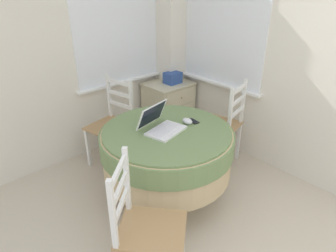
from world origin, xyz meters
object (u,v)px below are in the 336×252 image
Objects in this scene: computer_mouse at (187,121)px; storage_box at (173,78)px; dining_chair_camera_near at (145,229)px; laptop at (161,125)px; cell_phone at (193,121)px; dining_chair_near_back_window at (113,124)px; corner_cabinet at (168,108)px; round_dining_table at (167,148)px; dining_chair_near_right_window at (222,125)px.

storage_box is (0.74, 0.98, 0.01)m from computer_mouse.
laptop is at bearing 41.72° from dining_chair_camera_near.
laptop is 0.33m from cell_phone.
dining_chair_near_back_window is at bearing -175.66° from storage_box.
cell_phone is 0.12× the size of dining_chair_camera_near.
dining_chair_camera_near is 2.23m from storage_box.
storage_box is (0.03, -0.04, 0.42)m from corner_cabinet.
storage_box is at bearing 42.73° from laptop.
cell_phone reaches higher than corner_cabinet.
computer_mouse is 0.98m from dining_chair_near_back_window.
computer_mouse is at bearing 176.19° from cell_phone.
storage_box is at bearing 44.83° from round_dining_table.
dining_chair_near_back_window is at bearing 90.50° from round_dining_table.
computer_mouse is 1.23m from storage_box.
laptop is 1.35m from storage_box.
cell_phone is at bearing -124.09° from storage_box.
dining_chair_near_back_window is 1.57m from dining_chair_camera_near.
dining_chair_near_back_window is at bearing 107.82° from cell_phone.
storage_box is (1.63, 1.49, 0.30)m from dining_chair_camera_near.
corner_cabinet is at bearing 55.43° from computer_mouse.
dining_chair_near_back_window is at bearing 137.27° from dining_chair_near_right_window.
dining_chair_near_right_window reaches higher than round_dining_table.
dining_chair_near_right_window is at bearing 21.27° from dining_chair_camera_near.
cell_phone is (0.07, -0.00, -0.02)m from computer_mouse.
computer_mouse is at bearing 29.49° from dining_chair_camera_near.
round_dining_table is 11.25× the size of computer_mouse.
dining_chair_near_back_window is 1.00× the size of dining_chair_camera_near.
storage_box is at bearing 42.34° from dining_chair_camera_near.
round_dining_table reaches higher than corner_cabinet.
storage_box reaches higher than corner_cabinet.
round_dining_table is at bearing -135.17° from storage_box.
corner_cabinet is at bearing 43.71° from dining_chair_camera_near.
dining_chair_camera_near is at bearing -115.40° from dining_chair_near_back_window.
laptop is 0.26m from computer_mouse.
round_dining_table is 1.21× the size of dining_chair_camera_near.
cell_phone is 0.65m from dining_chair_near_right_window.
dining_chair_near_right_window and dining_chair_camera_near have the same top height.
laptop reaches higher than storage_box.
storage_box is (0.95, 0.95, 0.22)m from round_dining_table.
dining_chair_near_back_window is at bearing 103.78° from computer_mouse.
round_dining_table is 1.21× the size of dining_chair_near_back_window.
laptop is at bearing -135.03° from corner_cabinet.
corner_cabinet is 0.42m from storage_box.
dining_chair_near_back_window is at bearing -172.95° from corner_cabinet.
corner_cabinet is at bearing 7.05° from dining_chair_near_back_window.
storage_box is (0.08, 0.88, 0.30)m from dining_chair_near_right_window.
laptop reaches higher than corner_cabinet.
storage_box is at bearing 53.06° from computer_mouse.
storage_box is at bearing 4.34° from dining_chair_near_back_window.
dining_chair_camera_near is at bearing -150.51° from computer_mouse.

